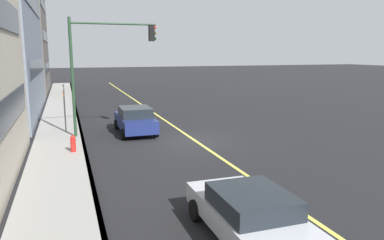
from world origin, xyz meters
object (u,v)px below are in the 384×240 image
object	(u,v)px
car_silver	(250,214)
street_sign_post	(64,105)
traffic_light_mast	(104,57)
fire_hydrant	(73,145)
car_navy	(135,120)

from	to	relation	value
car_silver	street_sign_post	world-z (taller)	street_sign_post
traffic_light_mast	street_sign_post	xyz separation A→B (m)	(1.43, 2.19, -2.75)
car_silver	fire_hydrant	bearing A→B (deg)	22.43
car_silver	fire_hydrant	xyz separation A→B (m)	(9.72, 4.01, -0.23)
traffic_light_mast	car_navy	bearing A→B (deg)	-74.44
car_navy	fire_hydrant	xyz separation A→B (m)	(-3.75, 3.57, -0.33)
car_silver	street_sign_post	size ratio (longest dim) A/B	1.56
car_navy	fire_hydrant	bearing A→B (deg)	136.35
fire_hydrant	car_silver	bearing A→B (deg)	-157.57
car_navy	street_sign_post	distance (m)	4.10
car_navy	street_sign_post	xyz separation A→B (m)	(0.96, 3.88, 0.91)
car_navy	car_silver	xyz separation A→B (m)	(-13.47, -0.44, -0.09)
traffic_light_mast	fire_hydrant	xyz separation A→B (m)	(-3.28, 1.88, -3.99)
car_navy	car_silver	distance (m)	13.48
car_navy	traffic_light_mast	xyz separation A→B (m)	(-0.47, 1.69, 3.66)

